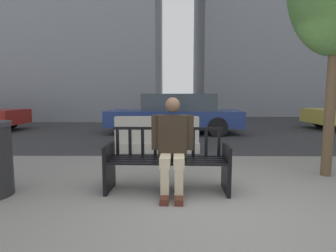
{
  "coord_description": "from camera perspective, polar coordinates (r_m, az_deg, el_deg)",
  "views": [
    {
      "loc": [
        -0.57,
        -3.02,
        1.33
      ],
      "look_at": [
        -0.61,
        2.05,
        0.75
      ],
      "focal_mm": 28.0,
      "sensor_mm": 36.0,
      "label": 1
    }
  ],
  "objects": [
    {
      "name": "seated_person",
      "position": [
        3.6,
        0.97,
        -3.75
      ],
      "size": [
        0.58,
        0.73,
        1.31
      ],
      "color": "#2D2319",
      "rests_on": "ground"
    },
    {
      "name": "street_bench",
      "position": [
        3.72,
        -0.16,
        -8.03
      ],
      "size": [
        1.71,
        0.58,
        0.88
      ],
      "color": "black",
      "rests_on": "ground"
    },
    {
      "name": "ground_plane",
      "position": [
        3.35,
        10.74,
        -17.0
      ],
      "size": [
        200.0,
        200.0,
        0.0
      ],
      "primitive_type": "plane",
      "color": "gray"
    },
    {
      "name": "street_asphalt",
      "position": [
        11.81,
        3.22,
        0.09
      ],
      "size": [
        120.0,
        12.0,
        0.01
      ],
      "primitive_type": "cube",
      "color": "#333335",
      "rests_on": "ground"
    },
    {
      "name": "car_sedan_far",
      "position": [
        9.41,
        1.65,
        2.76
      ],
      "size": [
        4.77,
        1.99,
        1.41
      ],
      "color": "navy",
      "rests_on": "ground"
    },
    {
      "name": "jersey_barrier_centre",
      "position": [
        6.35,
        -2.4,
        -2.44
      ],
      "size": [
        2.01,
        0.72,
        0.84
      ],
      "color": "#ADA89E",
      "rests_on": "ground"
    }
  ]
}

